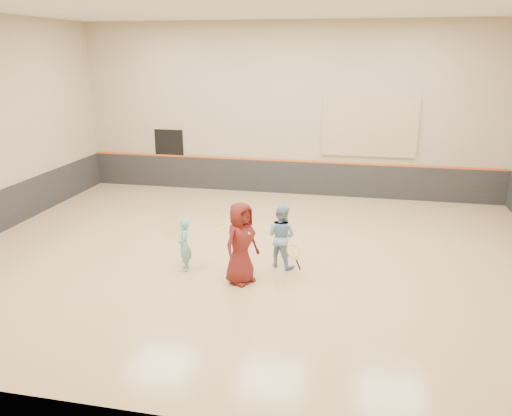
% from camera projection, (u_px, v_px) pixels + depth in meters
% --- Properties ---
extents(room, '(15.04, 12.04, 6.22)m').
position_uv_depth(room, '(253.00, 226.00, 12.49)').
color(room, tan).
rests_on(room, ground).
extents(wainscot_back, '(14.90, 0.04, 1.20)m').
position_uv_depth(wainscot_back, '(287.00, 177.00, 18.13)').
color(wainscot_back, '#232326').
rests_on(wainscot_back, floor).
extents(accent_stripe, '(14.90, 0.03, 0.06)m').
position_uv_depth(accent_stripe, '(288.00, 161.00, 17.93)').
color(accent_stripe, '#D85914').
rests_on(accent_stripe, wall_back).
extents(acoustic_panel, '(3.20, 0.08, 2.00)m').
position_uv_depth(acoustic_panel, '(370.00, 127.00, 16.99)').
color(acoustic_panel, tan).
rests_on(acoustic_panel, wall_back).
extents(doorway, '(1.10, 0.05, 2.20)m').
position_uv_depth(doorway, '(170.00, 159.00, 18.86)').
color(doorway, black).
rests_on(doorway, floor).
extents(girl, '(0.42, 0.53, 1.28)m').
position_uv_depth(girl, '(184.00, 245.00, 11.71)').
color(girl, '#70C2B8').
rests_on(girl, floor).
extents(instructor, '(0.92, 0.83, 1.54)m').
position_uv_depth(instructor, '(281.00, 236.00, 11.90)').
color(instructor, '#82A5C9').
rests_on(instructor, floor).
extents(young_man, '(0.98, 1.09, 1.88)m').
position_uv_depth(young_man, '(241.00, 243.00, 11.01)').
color(young_man, '#5D1916').
rests_on(young_man, floor).
extents(held_racket, '(0.51, 0.51, 0.62)m').
position_uv_depth(held_racket, '(293.00, 251.00, 11.57)').
color(held_racket, '#C9D32E').
rests_on(held_racket, instructor).
extents(spare_racket, '(0.62, 0.62, 0.12)m').
position_uv_depth(spare_racket, '(220.00, 224.00, 14.83)').
color(spare_racket, yellow).
rests_on(spare_racket, floor).
extents(ball_under_racket, '(0.07, 0.07, 0.07)m').
position_uv_depth(ball_under_racket, '(246.00, 251.00, 12.95)').
color(ball_under_racket, yellow).
rests_on(ball_under_racket, floor).
extents(ball_in_hand, '(0.07, 0.07, 0.07)m').
position_uv_depth(ball_in_hand, '(249.00, 233.00, 10.81)').
color(ball_in_hand, '#D1DB33').
rests_on(ball_in_hand, young_man).
extents(ball_beside_spare, '(0.07, 0.07, 0.07)m').
position_uv_depth(ball_beside_spare, '(217.00, 208.00, 16.50)').
color(ball_beside_spare, gold).
rests_on(ball_beside_spare, floor).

